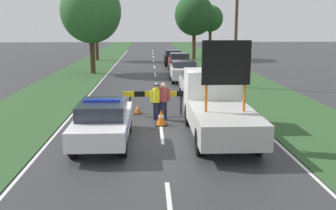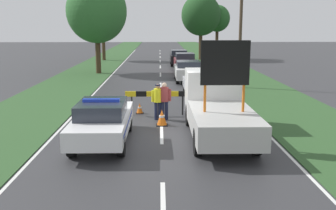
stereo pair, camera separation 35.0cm
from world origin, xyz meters
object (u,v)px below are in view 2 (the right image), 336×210
road_barrier (157,95)px  queued_car_sedan_black (179,57)px  roadside_tree_near_right (103,16)px  roadside_tree_mid_left (217,19)px  traffic_cone_centre_front (162,118)px  queued_car_van_white (188,71)px  roadside_tree_near_left (201,15)px  utility_pole (241,25)px  police_officer (158,99)px  queued_car_wagon_maroon (185,62)px  traffic_cone_near_police (140,108)px  queued_car_sedan_silver (200,84)px  pedestrian_civilian (164,98)px  work_truck (217,106)px  police_car (103,121)px

road_barrier → queued_car_sedan_black: size_ratio=0.67×
queued_car_sedan_black → roadside_tree_near_right: roadside_tree_near_right is taller
roadside_tree_mid_left → traffic_cone_centre_front: bearing=-102.0°
queued_car_van_white → roadside_tree_mid_left: 20.49m
roadside_tree_near_left → utility_pole: utility_pole is taller
police_officer → queued_car_wagon_maroon: bearing=-99.5°
roadside_tree_mid_left → utility_pole: utility_pole is taller
queued_car_sedan_black → traffic_cone_near_police: bearing=82.5°
queued_car_sedan_silver → queued_car_van_white: (-0.24, 6.09, 0.05)m
roadside_tree_near_right → roadside_tree_near_left: bearing=3.6°
roadside_tree_near_right → queued_car_wagon_maroon: bearing=-52.5°
pedestrian_civilian → roadside_tree_near_left: roadside_tree_near_left is taller
police_officer → queued_car_van_white: police_officer is taller
roadside_tree_near_right → utility_pole: (11.61, -20.36, -0.99)m
traffic_cone_centre_front → pedestrian_civilian: bearing=83.2°
traffic_cone_centre_front → utility_pole: bearing=62.3°
roadside_tree_near_left → road_barrier: bearing=-99.7°
work_truck → queued_car_sedan_black: (-0.16, 25.78, -0.31)m
work_truck → queued_car_van_white: (-0.05, 14.34, -0.33)m
roadside_tree_near_right → queued_car_sedan_black: bearing=-34.6°
police_officer → queued_car_sedan_black: 23.37m
police_officer → roadside_tree_near_right: (-6.35, 29.07, 4.12)m
traffic_cone_centre_front → roadside_tree_near_right: roadside_tree_near_right is taller
traffic_cone_near_police → roadside_tree_near_right: 28.78m
roadside_tree_near_right → police_car: bearing=-82.2°
road_barrier → police_car: bearing=-107.0°
roadside_tree_mid_left → police_car: bearing=-104.5°
work_truck → traffic_cone_near_police: (-3.07, 3.73, -0.87)m
queued_car_van_white → queued_car_wagon_maroon: 5.96m
pedestrian_civilian → traffic_cone_centre_front: size_ratio=2.48×
traffic_cone_near_police → road_barrier: bearing=-22.7°
queued_car_van_white → queued_car_wagon_maroon: size_ratio=1.05×
road_barrier → queued_car_van_white: queued_car_van_white is taller
queued_car_sedan_silver → queued_car_sedan_black: (-0.35, 17.53, 0.08)m
police_officer → traffic_cone_near_police: (-0.86, 1.23, -0.69)m
queued_car_van_white → police_officer: bearing=79.7°
traffic_cone_centre_front → queued_car_sedan_silver: 7.11m
traffic_cone_centre_front → roadside_tree_near_left: 31.51m
police_car → roadside_tree_near_right: roadside_tree_near_right is taller
roadside_tree_near_right → police_officer: bearing=-77.7°
queued_car_van_white → police_car: bearing=75.0°
traffic_cone_near_police → queued_car_sedan_silver: bearing=54.2°
work_truck → queued_car_sedan_silver: 8.26m
police_car → queued_car_sedan_black: police_car is taller
traffic_cone_near_police → queued_car_wagon_maroon: 16.87m
work_truck → traffic_cone_centre_front: (-2.04, 1.51, -0.78)m
police_officer → roadside_tree_near_left: roadside_tree_near_left is taller
queued_car_sedan_black → roadside_tree_mid_left: (4.99, 8.06, 3.94)m
police_officer → queued_car_wagon_maroon: queued_car_wagon_maroon is taller
roadside_tree_near_left → utility_pole: 21.10m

